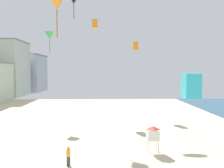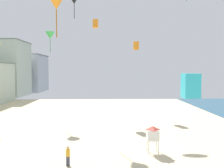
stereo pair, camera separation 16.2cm
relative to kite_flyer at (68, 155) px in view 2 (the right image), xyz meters
The scene contains 10 objects.
boardwalk_hotel_far 63.26m from the kite_flyer, 117.78° to the left, with size 14.95×13.92×16.82m.
boardwalk_hotel_distant 77.86m from the kite_flyer, 112.15° to the left, with size 18.00×15.75×13.65m.
kite_flyer is the anchor object (origin of this frame).
lifeguard_stand 8.26m from the kite_flyer, 22.31° to the left, with size 1.10×1.10×2.55m.
kite_black_delta_2 25.24m from the kite_flyer, 95.52° to the left, with size 1.51×1.51×3.42m.
kite_green_delta 25.85m from the kite_flyer, 106.23° to the left, with size 1.51×1.51×3.43m.
kite_orange_delta 12.36m from the kite_flyer, behind, with size 1.51×1.51×3.43m.
kite_cyan_box 11.20m from the kite_flyer, 20.72° to the right, with size 1.06×1.06×1.66m.
kite_orange_box 29.81m from the kite_flyer, 87.42° to the left, with size 0.96×0.96×1.50m.
kite_orange_box_2 29.20m from the kite_flyer, 71.26° to the left, with size 0.97×0.97×1.52m.
Camera 2 is at (4.80, -6.22, 7.85)m, focal length 39.04 mm.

